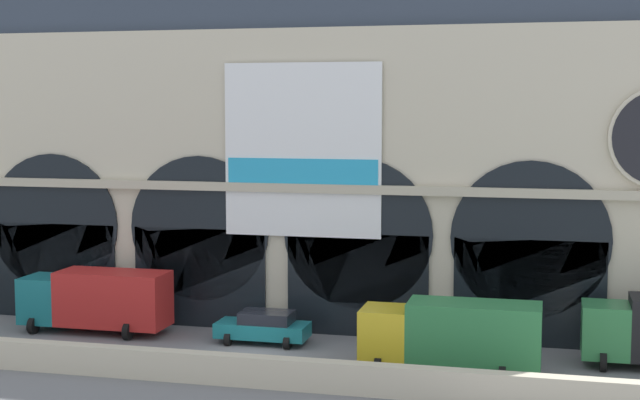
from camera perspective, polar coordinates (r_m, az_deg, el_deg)
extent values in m
plane|color=slate|center=(43.24, -4.52, -9.42)|extent=(200.00, 200.00, 0.00)
cube|color=beige|center=(39.24, -6.52, -10.09)|extent=(90.00, 0.70, 1.24)
cube|color=beige|center=(48.98, -1.83, 1.34)|extent=(42.75, 4.85, 15.07)
cube|color=black|center=(52.11, -15.77, -4.15)|extent=(7.03, 0.20, 5.07)
cylinder|color=black|center=(51.75, -15.84, -1.38)|extent=(7.40, 0.20, 7.40)
cube|color=black|center=(48.60, -7.29, -4.69)|extent=(7.03, 0.20, 5.07)
cylinder|color=black|center=(48.20, -7.33, -1.72)|extent=(7.40, 0.20, 7.40)
cube|color=black|center=(46.29, 2.27, -5.17)|extent=(7.03, 0.20, 5.07)
cylinder|color=black|center=(45.87, 2.28, -2.06)|extent=(7.40, 0.20, 7.40)
cube|color=black|center=(45.37, 12.54, -5.53)|extent=(7.03, 0.20, 5.07)
cylinder|color=black|center=(44.95, 12.61, -2.36)|extent=(7.40, 0.20, 7.40)
cube|color=white|center=(46.02, -1.09, 3.04)|extent=(7.90, 0.12, 8.52)
cube|color=#26A5D8|center=(46.01, -1.11, 1.60)|extent=(7.58, 0.04, 1.47)
cube|color=#C0B49A|center=(46.54, -2.69, 0.76)|extent=(42.75, 0.50, 0.44)
cube|color=#19727A|center=(49.79, -16.30, -5.75)|extent=(2.00, 2.30, 2.30)
cube|color=red|center=(48.00, -12.41, -5.84)|extent=(5.50, 2.30, 2.70)
cylinder|color=black|center=(49.22, -16.97, -7.28)|extent=(0.28, 0.84, 0.84)
cylinder|color=black|center=(50.95, -15.77, -6.80)|extent=(0.28, 0.84, 0.84)
cylinder|color=black|center=(46.84, -11.56, -7.80)|extent=(0.28, 0.84, 0.84)
cylinder|color=black|center=(48.66, -10.50, -7.27)|extent=(0.28, 0.84, 0.84)
cube|color=#19727A|center=(45.33, -3.50, -7.85)|extent=(4.40, 1.80, 0.70)
cube|color=black|center=(45.13, -3.24, -7.10)|extent=(2.46, 1.62, 0.55)
cylinder|color=black|center=(45.12, -5.59, -8.39)|extent=(0.28, 0.60, 0.60)
cylinder|color=black|center=(46.61, -4.91, -7.93)|extent=(0.28, 0.60, 0.60)
cylinder|color=black|center=(44.26, -2.00, -8.65)|extent=(0.28, 0.60, 0.60)
cylinder|color=black|center=(45.77, -1.44, -8.16)|extent=(0.28, 0.60, 0.60)
cube|color=gold|center=(40.67, 3.98, -8.11)|extent=(2.00, 2.30, 2.30)
cube|color=#2D7A42|center=(40.16, 9.31, -8.06)|extent=(5.50, 2.30, 2.70)
cylinder|color=black|center=(40.00, 3.56, -10.05)|extent=(0.28, 0.84, 0.84)
cylinder|color=black|center=(41.96, 4.08, -9.30)|extent=(0.28, 0.84, 0.84)
cylinder|color=black|center=(39.43, 10.99, -10.38)|extent=(0.28, 0.84, 0.84)
cylinder|color=black|center=(41.43, 11.14, -9.59)|extent=(0.28, 0.84, 0.84)
cube|color=#2D7A42|center=(43.18, 16.89, -7.53)|extent=(2.00, 2.30, 2.30)
cylinder|color=black|center=(42.45, 16.77, -9.36)|extent=(0.28, 0.84, 0.84)
cylinder|color=black|center=(44.45, 16.65, -8.67)|extent=(0.28, 0.84, 0.84)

